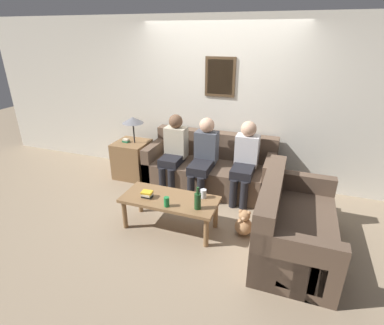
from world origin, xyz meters
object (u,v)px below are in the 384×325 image
at_px(coffee_table, 170,202).
at_px(person_left, 174,149).
at_px(couch_side, 292,227).
at_px(teddy_bear, 244,224).
at_px(person_right, 245,158).
at_px(couch_main, 210,169).
at_px(drinking_glass, 203,194).
at_px(person_middle, 204,154).
at_px(wine_bottle, 198,201).

bearing_deg(coffee_table, person_left, 110.26).
xyz_separation_m(couch_side, teddy_bear, (-0.56, 0.09, -0.15)).
xyz_separation_m(person_left, person_right, (1.13, 0.02, -0.01)).
height_order(couch_main, coffee_table, couch_main).
distance_m(drinking_glass, person_right, 1.02).
bearing_deg(drinking_glass, person_middle, 107.60).
bearing_deg(drinking_glass, coffee_table, -158.34).
bearing_deg(coffee_table, drinking_glass, 21.66).
bearing_deg(drinking_glass, teddy_bear, 2.38).
height_order(person_middle, teddy_bear, person_middle).
bearing_deg(person_middle, wine_bottle, -75.63).
height_order(drinking_glass, person_left, person_left).
bearing_deg(drinking_glass, wine_bottle, -87.16).
height_order(wine_bottle, teddy_bear, wine_bottle).
bearing_deg(person_left, coffee_table, -69.74).
distance_m(couch_main, person_middle, 0.41).
bearing_deg(couch_main, drinking_glass, -77.97).
bearing_deg(coffee_table, couch_side, 3.48).
distance_m(wine_bottle, person_middle, 1.20).
bearing_deg(person_left, couch_main, 17.60).
height_order(couch_main, person_right, person_right).
xyz_separation_m(coffee_table, person_left, (-0.40, 1.09, 0.27)).
bearing_deg(person_middle, person_right, 5.94).
height_order(couch_main, wine_bottle, couch_main).
xyz_separation_m(couch_main, wine_bottle, (0.25, -1.37, 0.24)).
xyz_separation_m(coffee_table, person_right, (0.73, 1.11, 0.26)).
bearing_deg(wine_bottle, drinking_glass, 92.84).
distance_m(coffee_table, person_middle, 1.09).
bearing_deg(person_right, person_middle, -174.06).
relative_size(wine_bottle, person_middle, 0.24).
bearing_deg(couch_main, person_left, -162.40).
xyz_separation_m(couch_side, drinking_glass, (-1.08, 0.07, 0.19)).
xyz_separation_m(couch_main, person_middle, (-0.05, -0.22, 0.34)).
bearing_deg(person_right, couch_side, -53.67).
relative_size(drinking_glass, person_right, 0.10).
height_order(couch_side, wine_bottle, couch_side).
distance_m(couch_main, drinking_glass, 1.15).
distance_m(drinking_glass, person_left, 1.24).
bearing_deg(couch_side, couch_main, 48.28).
relative_size(person_right, teddy_bear, 3.37).
distance_m(coffee_table, drinking_glass, 0.44).
distance_m(coffee_table, wine_bottle, 0.45).
xyz_separation_m(person_middle, person_right, (0.62, 0.06, -0.00)).
xyz_separation_m(drinking_glass, person_left, (-0.80, 0.94, 0.15)).
height_order(coffee_table, person_right, person_right).
distance_m(couch_side, person_left, 2.16).
relative_size(couch_side, teddy_bear, 4.39).
height_order(couch_main, drinking_glass, couch_main).
distance_m(person_left, teddy_bear, 1.68).
relative_size(couch_main, couch_side, 1.32).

